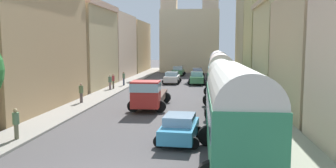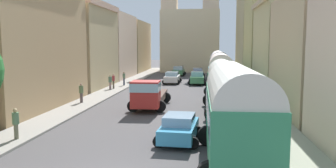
% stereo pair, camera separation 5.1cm
% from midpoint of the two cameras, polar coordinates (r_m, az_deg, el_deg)
% --- Properties ---
extents(ground_plane, '(154.00, 154.00, 0.00)m').
position_cam_midpoint_polar(ground_plane, '(38.28, 1.67, -0.99)').
color(ground_plane, '#4D494A').
extents(sidewalk_left, '(2.50, 70.00, 0.14)m').
position_cam_midpoint_polar(sidewalk_left, '(39.52, -8.86, -0.72)').
color(sidewalk_left, gray).
rests_on(sidewalk_left, ground).
extents(sidewalk_right, '(2.50, 70.00, 0.14)m').
position_cam_midpoint_polar(sidewalk_right, '(38.37, 12.53, -1.02)').
color(sidewalk_right, '#999D88').
rests_on(sidewalk_right, ground).
extents(building_left_1, '(6.18, 13.83, 10.95)m').
position_cam_midpoint_polar(building_left_1, '(28.95, -23.65, 6.98)').
color(building_left_1, tan).
rests_on(building_left_1, ground).
extents(building_left_2, '(4.47, 11.01, 9.88)m').
position_cam_midpoint_polar(building_left_2, '(40.75, -13.25, 6.31)').
color(building_left_2, tan).
rests_on(building_left_2, ground).
extents(building_left_3, '(5.51, 11.78, 9.65)m').
position_cam_midpoint_polar(building_left_3, '(52.24, -9.64, 6.25)').
color(building_left_3, beige).
rests_on(building_left_3, ground).
extents(building_left_4, '(5.02, 13.75, 9.42)m').
position_cam_midpoint_polar(building_left_4, '(65.39, -6.14, 6.24)').
color(building_left_4, tan).
rests_on(building_left_4, ground).
extents(building_right_1, '(5.27, 10.14, 8.57)m').
position_cam_midpoint_polar(building_right_1, '(26.24, 24.29, 4.37)').
color(building_right_1, tan).
rests_on(building_right_1, ground).
extents(building_right_2, '(6.24, 10.37, 9.54)m').
position_cam_midpoint_polar(building_right_2, '(36.56, 19.50, 5.82)').
color(building_right_2, tan).
rests_on(building_right_2, ground).
extents(building_right_3, '(5.55, 9.19, 11.37)m').
position_cam_midpoint_polar(building_right_3, '(47.05, 16.51, 7.10)').
color(building_right_3, tan).
rests_on(building_right_3, ground).
extents(building_right_4, '(4.64, 13.02, 13.80)m').
position_cam_midpoint_polar(building_right_4, '(58.38, 13.90, 8.23)').
color(building_right_4, tan).
rests_on(building_right_4, ground).
extents(distant_church, '(10.84, 6.38, 20.36)m').
position_cam_midpoint_polar(distant_church, '(64.66, 3.65, 8.50)').
color(distant_church, beige).
rests_on(distant_church, ground).
extents(parked_bus_0, '(3.28, 8.44, 4.20)m').
position_cam_midpoint_polar(parked_bus_0, '(14.41, 11.35, -4.28)').
color(parked_bus_0, '#338E61').
rests_on(parked_bus_0, ground).
extents(parked_bus_1, '(3.36, 8.97, 3.85)m').
position_cam_midpoint_polar(parked_bus_1, '(25.36, 9.57, -0.08)').
color(parked_bus_1, '#2A9A64').
rests_on(parked_bus_1, ground).
extents(parked_bus_2, '(3.47, 9.43, 4.16)m').
position_cam_midpoint_polar(parked_bus_2, '(36.40, 8.77, 2.18)').
color(parked_bus_2, teal).
rests_on(parked_bus_2, ground).
extents(parked_bus_3, '(3.27, 9.55, 4.22)m').
position_cam_midpoint_polar(parked_bus_3, '(47.72, 8.46, 3.28)').
color(parked_bus_3, teal).
rests_on(parked_bus_3, ground).
extents(cargo_truck_0, '(3.03, 7.35, 2.40)m').
position_cam_midpoint_polar(cargo_truck_0, '(26.66, -3.26, -1.66)').
color(cargo_truck_0, '#B62924').
rests_on(cargo_truck_0, ground).
extents(car_0, '(2.40, 4.07, 1.52)m').
position_cam_midpoint_polar(car_0, '(44.66, 0.63, 1.09)').
color(car_0, silver).
rests_on(car_0, ground).
extents(car_1, '(2.36, 3.97, 1.58)m').
position_cam_midpoint_polar(car_1, '(56.02, 1.70, 2.21)').
color(car_1, '#498B53').
rests_on(car_1, ground).
extents(car_2, '(2.45, 3.79, 1.44)m').
position_cam_midpoint_polar(car_2, '(17.74, 1.88, -7.43)').
color(car_2, '#3D98C7').
rests_on(car_2, ground).
extents(car_3, '(2.34, 3.92, 1.64)m').
position_cam_midpoint_polar(car_3, '(43.80, 4.86, 1.02)').
color(car_3, '#4A9358').
rests_on(car_3, ground).
extents(car_4, '(2.19, 3.86, 1.49)m').
position_cam_midpoint_polar(car_4, '(52.90, 4.98, 1.90)').
color(car_4, slate).
rests_on(car_4, ground).
extents(pedestrian_0, '(0.53, 0.53, 1.81)m').
position_cam_midpoint_polar(pedestrian_0, '(29.78, -14.48, -1.36)').
color(pedestrian_0, '#544646').
rests_on(pedestrian_0, ground).
extents(pedestrian_1, '(0.39, 0.39, 1.76)m').
position_cam_midpoint_polar(pedestrian_1, '(19.42, -24.31, -5.96)').
color(pedestrian_1, '#6B6A4F').
rests_on(pedestrian_1, ground).
extents(pedestrian_2, '(0.38, 0.38, 1.73)m').
position_cam_midpoint_polar(pedestrian_2, '(38.26, -9.79, 0.39)').
color(pedestrian_2, slate).
rests_on(pedestrian_2, ground).
extents(pedestrian_3, '(0.37, 0.37, 1.81)m').
position_cam_midpoint_polar(pedestrian_3, '(38.71, -9.25, 0.60)').
color(pedestrian_3, brown).
rests_on(pedestrian_3, ground).
extents(pedestrian_4, '(0.35, 0.35, 1.81)m').
position_cam_midpoint_polar(pedestrian_4, '(41.68, -7.51, 1.04)').
color(pedestrian_4, '#273046').
rests_on(pedestrian_4, ground).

